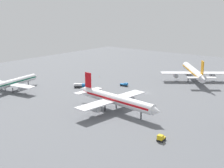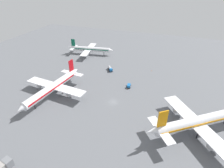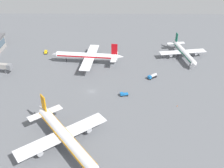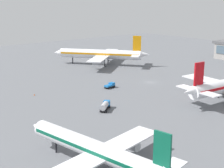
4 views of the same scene
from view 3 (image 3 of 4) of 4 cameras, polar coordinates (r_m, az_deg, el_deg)
The scene contains 8 objects.
ground at distance 148.02m, azimuth -4.45°, elevation -1.61°, with size 288.00×288.00×0.00m, color slate.
airplane_at_gate at distance 112.62m, azimuth -10.21°, elevation -11.03°, with size 43.03×36.50×15.50m.
airplane_taxiing at distance 175.43m, azimuth -5.26°, elevation 6.02°, with size 38.88×48.27×14.68m.
airplane_distant at distance 188.79m, azimuth 15.16°, elevation 6.66°, with size 40.44×32.76×12.34m.
pushback_tractor at distance 143.70m, azimuth 2.53°, elevation -2.21°, with size 2.84×4.66×1.90m.
fuel_truck at distance 161.15m, azimuth 8.67°, elevation 1.69°, with size 5.39×6.13×2.50m.
baggage_tug at distance 196.08m, azimuth -14.06°, elevation 6.70°, with size 3.31×2.39×2.30m.
safety_cone_near_gate at distance 140.16m, azimuth 13.86°, elevation -4.57°, with size 0.44×0.44×0.60m, color #EA590C.
Camera 3 is at (123.04, 12.83, 81.28)m, focal length 42.44 mm.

